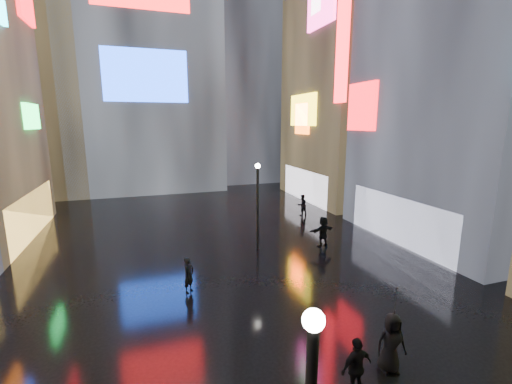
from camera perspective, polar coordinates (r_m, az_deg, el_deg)
name	(u,v)px	position (r m, az deg, el deg)	size (l,w,h in m)	color
ground	(215,247)	(21.44, -6.92, -9.08)	(140.00, 140.00, 0.00)	black
building_right_far	(355,53)	(36.32, 16.14, 21.35)	(10.28, 12.00, 28.00)	black
tower_flank_right	(238,48)	(48.42, -2.96, 22.81)	(12.00, 12.00, 34.00)	black
tower_flank_left	(30,67)	(43.23, -33.52, 16.98)	(10.00, 10.00, 26.00)	black
lamp_far	(258,202)	(20.13, 0.28, -1.59)	(0.30, 0.30, 5.20)	black
pedestrian_3	(356,367)	(10.98, 16.40, -26.19)	(1.03, 0.43, 1.76)	black
pedestrian_4	(391,343)	(12.08, 21.59, -22.32)	(0.92, 0.60, 1.89)	black
pedestrian_5	(323,232)	(21.50, 11.11, -6.50)	(1.75, 0.56, 1.88)	black
pedestrian_6	(189,275)	(16.05, -11.14, -13.42)	(0.59, 0.39, 1.61)	black
pedestrian_7	(302,205)	(28.30, 7.68, -2.15)	(0.85, 0.66, 1.75)	black
umbrella_2	(395,301)	(11.38, 22.13, -16.42)	(0.99, 1.01, 0.91)	black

